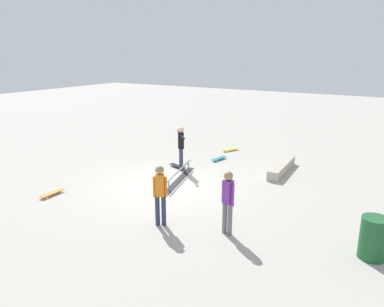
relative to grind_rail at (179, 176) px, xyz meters
name	(u,v)px	position (x,y,z in m)	size (l,w,h in m)	color
ground_plane	(168,184)	(0.54, -0.09, -0.16)	(60.00, 60.00, 0.00)	#ADA89E
grind_rail	(179,176)	(0.00, 0.00, 0.00)	(2.74, 0.94, 0.36)	black
skate_ledge	(282,168)	(-2.63, 2.67, 0.01)	(2.39, 0.39, 0.33)	#B2A893
skater_main	(181,145)	(-0.95, -0.54, 0.78)	(1.02, 0.93, 1.62)	#2D3351
skateboard_main	(178,166)	(-1.09, -0.78, -0.08)	(0.45, 0.82, 0.09)	black
bystander_purple_shirt	(228,199)	(2.59, 3.04, 0.73)	(0.22, 0.36, 1.56)	slate
bystander_orange_shirt	(160,192)	(3.03, 1.43, 0.72)	(0.26, 0.34, 1.55)	#2D3351
loose_skateboard_teal	(219,158)	(-2.82, 0.06, -0.08)	(0.82, 0.35, 0.09)	teal
loose_skateboard_orange	(52,193)	(3.15, -2.53, -0.08)	(0.81, 0.28, 0.09)	orange
loose_skateboard_yellow	(231,149)	(-4.34, -0.16, -0.08)	(0.80, 0.54, 0.09)	yellow
trash_bin	(373,238)	(1.97, 6.09, 0.30)	(0.55, 0.55, 0.91)	#1E592D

